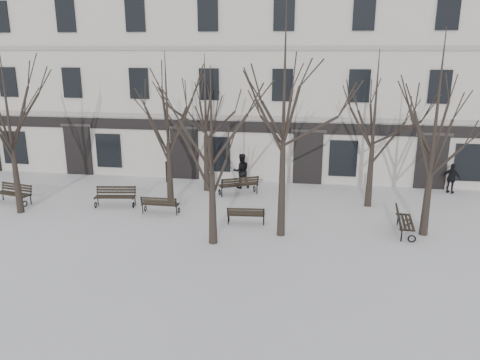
% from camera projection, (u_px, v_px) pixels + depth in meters
% --- Properties ---
extents(ground, '(100.00, 100.00, 0.00)m').
position_uv_depth(ground, '(218.00, 233.00, 19.12)').
color(ground, silver).
rests_on(ground, ground).
extents(building, '(40.40, 10.20, 11.40)m').
position_uv_depth(building, '(256.00, 77.00, 29.96)').
color(building, beige).
rests_on(building, ground).
extents(tree_0, '(5.11, 5.11, 7.30)m').
position_uv_depth(tree_0, '(8.00, 113.00, 20.30)').
color(tree_0, black).
rests_on(tree_0, ground).
extents(tree_1, '(4.70, 4.70, 6.71)m').
position_uv_depth(tree_1, '(211.00, 136.00, 17.01)').
color(tree_1, black).
rests_on(tree_1, ground).
extents(tree_2, '(6.25, 6.25, 8.93)m').
position_uv_depth(tree_2, '(284.00, 95.00, 17.41)').
color(tree_2, black).
rests_on(tree_2, ground).
extents(tree_3, '(5.62, 5.62, 8.04)m').
position_uv_depth(tree_3, '(437.00, 110.00, 17.60)').
color(tree_3, black).
rests_on(tree_3, ground).
extents(tree_4, '(5.04, 5.04, 7.20)m').
position_uv_depth(tree_4, '(167.00, 112.00, 21.27)').
color(tree_4, black).
rests_on(tree_4, ground).
extents(tree_5, '(4.94, 4.94, 7.06)m').
position_uv_depth(tree_5, '(205.00, 107.00, 23.70)').
color(tree_5, black).
rests_on(tree_5, ground).
extents(tree_6, '(5.09, 5.09, 7.27)m').
position_uv_depth(tree_6, '(375.00, 111.00, 21.19)').
color(tree_6, black).
rests_on(tree_6, ground).
extents(bench_0, '(1.97, 1.07, 0.95)m').
position_uv_depth(bench_0, '(14.00, 193.00, 22.70)').
color(bench_0, black).
rests_on(bench_0, ground).
extents(bench_1, '(1.70, 0.63, 0.85)m').
position_uv_depth(bench_1, '(160.00, 204.00, 21.24)').
color(bench_1, black).
rests_on(bench_1, ground).
extents(bench_2, '(1.64, 0.70, 0.80)m').
position_uv_depth(bench_2, '(246.00, 215.00, 19.96)').
color(bench_2, black).
rests_on(bench_2, ground).
extents(bench_3, '(1.96, 0.94, 0.95)m').
position_uv_depth(bench_3, '(115.00, 196.00, 22.24)').
color(bench_3, black).
rests_on(bench_3, ground).
extents(bench_4, '(2.08, 1.53, 1.01)m').
position_uv_depth(bench_4, '(239.00, 185.00, 23.96)').
color(bench_4, black).
rests_on(bench_4, ground).
extents(bench_5, '(0.88, 2.00, 0.98)m').
position_uv_depth(bench_5, '(403.00, 221.00, 18.96)').
color(bench_5, black).
rests_on(bench_5, ground).
extents(bollard_a, '(0.16, 0.16, 1.21)m').
position_uv_depth(bollard_a, '(167.00, 171.00, 26.22)').
color(bollard_a, black).
rests_on(bollard_a, ground).
extents(bollard_b, '(0.13, 0.13, 1.03)m').
position_uv_depth(bollard_b, '(368.00, 181.00, 24.58)').
color(bollard_b, black).
rests_on(bollard_b, ground).
extents(pedestrian_b, '(1.11, 1.00, 1.89)m').
position_uv_depth(pedestrian_b, '(241.00, 188.00, 25.34)').
color(pedestrian_b, black).
rests_on(pedestrian_b, ground).
extents(pedestrian_c, '(0.98, 0.85, 1.58)m').
position_uv_depth(pedestrian_c, '(450.00, 193.00, 24.40)').
color(pedestrian_c, black).
rests_on(pedestrian_c, ground).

